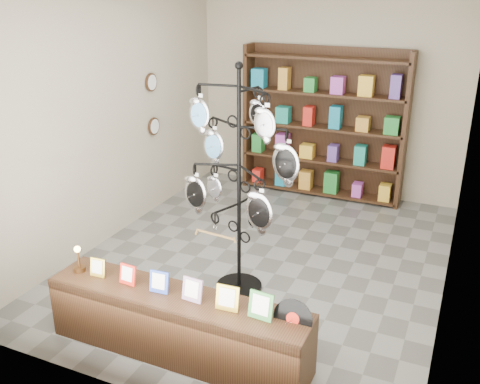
{
  "coord_description": "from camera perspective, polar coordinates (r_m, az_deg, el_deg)",
  "views": [
    {
      "loc": [
        2.03,
        -5.24,
        3.03
      ],
      "look_at": [
        0.13,
        -1.0,
        1.21
      ],
      "focal_mm": 40.0,
      "sensor_mm": 36.0,
      "label": 1
    }
  ],
  "objects": [
    {
      "name": "front_shelf",
      "position": [
        4.76,
        -6.68,
        -13.86
      ],
      "size": [
        2.35,
        0.49,
        0.83
      ],
      "rotation": [
        0.0,
        0.0,
        -0.0
      ],
      "color": "black",
      "rests_on": "ground"
    },
    {
      "name": "room_envelope",
      "position": [
        5.74,
        2.92,
        9.51
      ],
      "size": [
        5.0,
        5.0,
        5.0
      ],
      "color": "#AA9E89",
      "rests_on": "ground"
    },
    {
      "name": "ground",
      "position": [
        6.38,
        2.61,
        -6.97
      ],
      "size": [
        5.0,
        5.0,
        0.0
      ],
      "primitive_type": "plane",
      "color": "slate",
      "rests_on": "ground"
    },
    {
      "name": "wall_clocks",
      "position": [
        7.4,
        -9.32,
        9.18
      ],
      "size": [
        0.03,
        0.24,
        0.84
      ],
      "color": "black",
      "rests_on": "ground"
    },
    {
      "name": "back_shelving",
      "position": [
        8.06,
        8.81,
        6.75
      ],
      "size": [
        2.42,
        0.36,
        2.2
      ],
      "color": "black",
      "rests_on": "ground"
    },
    {
      "name": "display_tree",
      "position": [
        5.22,
        -0.11,
        2.83
      ],
      "size": [
        1.22,
        1.16,
        2.37
      ],
      "rotation": [
        0.0,
        0.0,
        -0.19
      ],
      "color": "black",
      "rests_on": "ground"
    }
  ]
}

